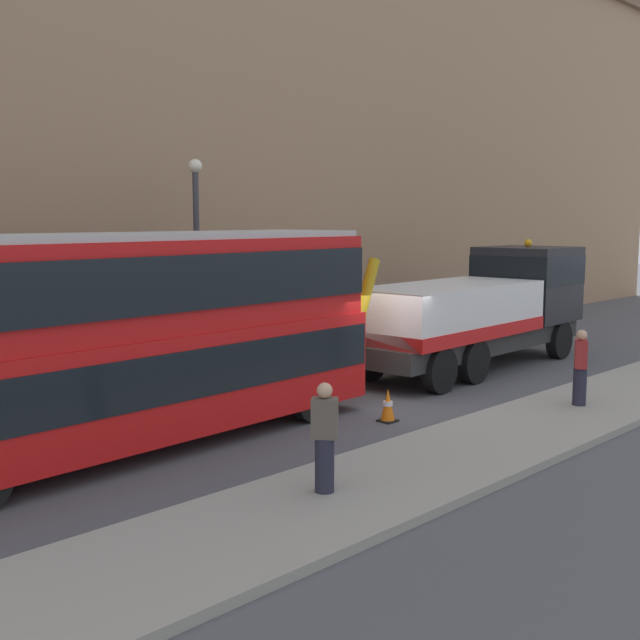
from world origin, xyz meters
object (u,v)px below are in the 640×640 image
at_px(recovery_tow_truck, 481,307).
at_px(pedestrian_bystander, 580,368).
at_px(pedestrian_onlooker, 325,439).
at_px(street_lamp, 197,251).
at_px(double_decker_bus, 124,333).
at_px(traffic_cone_near_bus, 388,406).

xyz_separation_m(recovery_tow_truck, pedestrian_bystander, (-3.03, -4.61, -0.77)).
bearing_deg(pedestrian_onlooker, pedestrian_bystander, -40.20).
bearing_deg(street_lamp, double_decker_bus, -139.09).
bearing_deg(double_decker_bus, traffic_cone_near_bus, -24.72).
bearing_deg(recovery_tow_truck, pedestrian_onlooker, -160.33).
relative_size(double_decker_bus, street_lamp, 1.91).
height_order(double_decker_bus, pedestrian_onlooker, double_decker_bus).
xyz_separation_m(pedestrian_onlooker, traffic_cone_near_bus, (4.35, 2.36, -0.64)).
relative_size(pedestrian_onlooker, traffic_cone_near_bus, 2.38).
relative_size(recovery_tow_truck, street_lamp, 1.75).
distance_m(pedestrian_onlooker, traffic_cone_near_bus, 4.99).
xyz_separation_m(recovery_tow_truck, traffic_cone_near_bus, (-6.75, -2.11, -1.42)).
relative_size(recovery_tow_truck, pedestrian_onlooker, 5.96).
bearing_deg(pedestrian_bystander, traffic_cone_near_bus, 26.43).
bearing_deg(pedestrian_bystander, recovery_tow_truck, -63.11).
relative_size(traffic_cone_near_bus, street_lamp, 0.12).
xyz_separation_m(recovery_tow_truck, pedestrian_onlooker, (-11.10, -4.47, -0.77)).
distance_m(pedestrian_bystander, street_lamp, 9.88).
distance_m(pedestrian_bystander, traffic_cone_near_bus, 4.52).
xyz_separation_m(recovery_tow_truck, street_lamp, (-7.16, 4.02, 1.71)).
height_order(double_decker_bus, traffic_cone_near_bus, double_decker_bus).
height_order(pedestrian_onlooker, traffic_cone_near_bus, pedestrian_onlooker).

